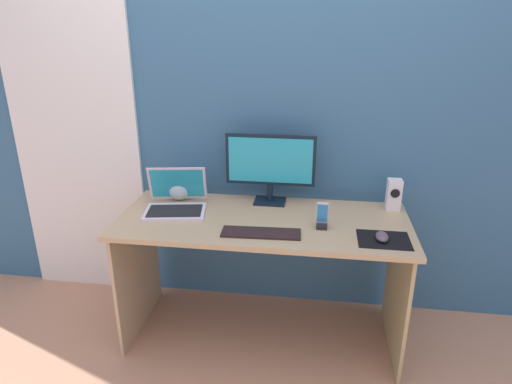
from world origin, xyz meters
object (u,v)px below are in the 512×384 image
at_px(phone_in_dock, 322,219).
at_px(fishbowl, 179,187).
at_px(monitor, 270,165).
at_px(keyboard_external, 261,233).
at_px(mouse, 382,237).
at_px(speaker_right, 394,194).
at_px(laptop, 176,202).

bearing_deg(phone_in_dock, fishbowl, 161.23).
bearing_deg(monitor, keyboard_external, -89.61).
height_order(fishbowl, mouse, fishbowl).
xyz_separation_m(speaker_right, keyboard_external, (-0.69, -0.42, -0.08)).
distance_m(monitor, fishbowl, 0.56).
bearing_deg(phone_in_dock, laptop, 171.54).
relative_size(laptop, mouse, 3.73).
relative_size(monitor, speaker_right, 2.94).
distance_m(keyboard_external, phone_in_dock, 0.32).
relative_size(laptop, fishbowl, 2.49).
bearing_deg(mouse, phone_in_dock, 159.77).
distance_m(laptop, mouse, 1.12).
height_order(monitor, keyboard_external, monitor).
relative_size(laptop, phone_in_dock, 2.68).
bearing_deg(phone_in_dock, monitor, 134.62).
distance_m(fishbowl, mouse, 1.19).
bearing_deg(keyboard_external, speaker_right, 28.68).
distance_m(speaker_right, phone_in_dock, 0.50).
bearing_deg(mouse, monitor, 145.21).
bearing_deg(phone_in_dock, mouse, -20.45).
height_order(monitor, laptop, monitor).
distance_m(fishbowl, keyboard_external, 0.67).
bearing_deg(monitor, laptop, -160.06).
distance_m(laptop, phone_in_dock, 0.82).
bearing_deg(speaker_right, monitor, 179.82).
bearing_deg(mouse, speaker_right, 75.63).
distance_m(keyboard_external, mouse, 0.58).
bearing_deg(laptop, monitor, 19.94).
distance_m(laptop, keyboard_external, 0.56).
bearing_deg(laptop, keyboard_external, -24.78).
height_order(speaker_right, mouse, speaker_right).
distance_m(monitor, keyboard_external, 0.48).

